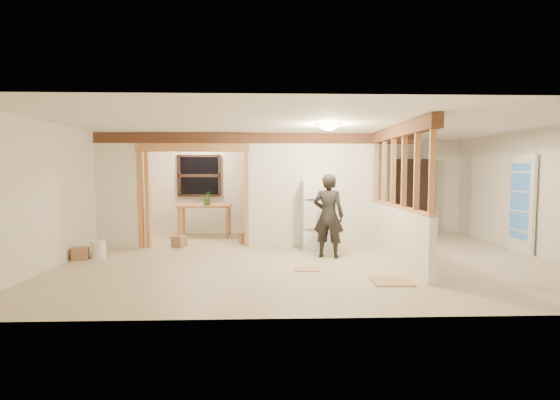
{
  "coord_description": "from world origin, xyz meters",
  "views": [
    {
      "loc": [
        -0.81,
        -7.71,
        1.65
      ],
      "look_at": [
        -0.53,
        0.4,
        1.09
      ],
      "focal_mm": 26.0,
      "sensor_mm": 36.0,
      "label": 1
    }
  ],
  "objects_px": {
    "woman": "(328,216)",
    "work_table": "(205,221)",
    "shop_vac": "(123,232)",
    "refrigerator": "(317,215)",
    "bookshelf": "(415,196)"
  },
  "relations": [
    {
      "from": "woman",
      "to": "work_table",
      "type": "xyz_separation_m",
      "value": [
        -2.75,
        2.56,
        -0.4
      ]
    },
    {
      "from": "work_table",
      "to": "shop_vac",
      "type": "relative_size",
      "value": 2.52
    },
    {
      "from": "refrigerator",
      "to": "shop_vac",
      "type": "relative_size",
      "value": 2.87
    },
    {
      "from": "refrigerator",
      "to": "bookshelf",
      "type": "height_order",
      "value": "bookshelf"
    },
    {
      "from": "woman",
      "to": "bookshelf",
      "type": "relative_size",
      "value": 0.82
    },
    {
      "from": "woman",
      "to": "work_table",
      "type": "relative_size",
      "value": 1.25
    },
    {
      "from": "refrigerator",
      "to": "shop_vac",
      "type": "bearing_deg",
      "value": 167.67
    },
    {
      "from": "woman",
      "to": "bookshelf",
      "type": "height_order",
      "value": "bookshelf"
    },
    {
      "from": "bookshelf",
      "to": "work_table",
      "type": "bearing_deg",
      "value": -175.41
    },
    {
      "from": "shop_vac",
      "to": "bookshelf",
      "type": "bearing_deg",
      "value": 9.31
    },
    {
      "from": "woman",
      "to": "shop_vac",
      "type": "bearing_deg",
      "value": -2.55
    },
    {
      "from": "refrigerator",
      "to": "shop_vac",
      "type": "height_order",
      "value": "refrigerator"
    },
    {
      "from": "work_table",
      "to": "shop_vac",
      "type": "bearing_deg",
      "value": -155.45
    },
    {
      "from": "refrigerator",
      "to": "woman",
      "type": "bearing_deg",
      "value": -81.7
    },
    {
      "from": "shop_vac",
      "to": "bookshelf",
      "type": "relative_size",
      "value": 0.26
    }
  ]
}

